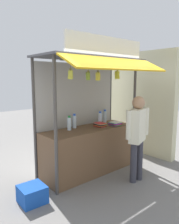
{
  "coord_description": "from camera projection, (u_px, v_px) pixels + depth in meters",
  "views": [
    {
      "loc": [
        -2.96,
        -3.45,
        2.03
      ],
      "look_at": [
        0.0,
        0.0,
        1.33
      ],
      "focal_mm": 34.91,
      "sensor_mm": 36.0,
      "label": 1
    }
  ],
  "objects": [
    {
      "name": "magazine_stack_mid_right",
      "position": [
        100.0,
        125.0,
        4.8
      ],
      "size": [
        0.22,
        0.26,
        0.09
      ],
      "color": "red",
      "rests_on": "stall_counter"
    },
    {
      "name": "banana_bunch_rightmost",
      "position": [
        88.0,
        76.0,
        3.88
      ],
      "size": [
        0.09,
        0.1,
        0.32
      ],
      "color": "#332D23"
    },
    {
      "name": "plastic_crate",
      "position": [
        32.0,
        194.0,
        3.59
      ],
      "size": [
        0.42,
        0.42,
        0.28
      ],
      "primitive_type": "cube",
      "rotation": [
        0.0,
        0.0,
        -0.04
      ],
      "color": "#194CB2",
      "rests_on": "ground"
    },
    {
      "name": "banana_bunch_leftmost",
      "position": [
        98.0,
        76.0,
        4.03
      ],
      "size": [
        0.11,
        0.11,
        0.33
      ],
      "color": "#332D23"
    },
    {
      "name": "water_bottle_front_left",
      "position": [
        100.0,
        119.0,
        4.96
      ],
      "size": [
        0.09,
        0.09,
        0.31
      ],
      "color": "silver",
      "rests_on": "stall_counter"
    },
    {
      "name": "vendor_person",
      "position": [
        138.0,
        131.0,
        4.22
      ],
      "size": [
        0.64,
        0.36,
        1.7
      ],
      "rotation": [
        0.0,
        0.0,
        3.49
      ],
      "color": "#383842",
      "rests_on": "ground"
    },
    {
      "name": "ground_plane",
      "position": [
        90.0,
        171.0,
        4.81
      ],
      "size": [
        20.0,
        20.0,
        0.0
      ],
      "primitive_type": "plane",
      "color": "slate"
    },
    {
      "name": "water_bottle_far_right",
      "position": [
        74.0,
        121.0,
        4.66
      ],
      "size": [
        0.09,
        0.09,
        0.31
      ],
      "color": "silver",
      "rests_on": "stall_counter"
    },
    {
      "name": "magazine_stack_center",
      "position": [
        115.0,
        124.0,
        4.94
      ],
      "size": [
        0.26,
        0.26,
        0.07
      ],
      "color": "purple",
      "rests_on": "stall_counter"
    },
    {
      "name": "banana_bunch_inner_right",
      "position": [
        70.0,
        75.0,
        3.62
      ],
      "size": [
        0.1,
        0.1,
        0.3
      ],
      "color": "#332D23"
    },
    {
      "name": "stall_structure",
      "position": [
        87.0,
        95.0,
        4.61
      ],
      "size": [
        2.32,
        1.51,
        2.8
      ],
      "color": "#4C4742",
      "rests_on": "ground"
    },
    {
      "name": "neighbour_wall",
      "position": [
        135.0,
        102.0,
        6.08
      ],
      "size": [
        0.2,
        2.4,
        2.73
      ],
      "primitive_type": "cube",
      "color": "beige",
      "rests_on": "ground"
    },
    {
      "name": "stall_counter",
      "position": [
        90.0,
        150.0,
        4.73
      ],
      "size": [
        2.12,
        0.71,
        0.98
      ],
      "primitive_type": "cube",
      "color": "brown",
      "rests_on": "ground"
    },
    {
      "name": "water_bottle_left",
      "position": [
        69.0,
        123.0,
        4.46
      ],
      "size": [
        0.08,
        0.08,
        0.3
      ],
      "color": "silver",
      "rests_on": "stall_counter"
    },
    {
      "name": "water_bottle_rear_center",
      "position": [
        105.0,
        116.0,
        5.25
      ],
      "size": [
        0.09,
        0.09,
        0.31
      ],
      "color": "silver",
      "rests_on": "stall_counter"
    },
    {
      "name": "banana_bunch_inner_left",
      "position": [
        117.0,
        75.0,
        4.37
      ],
      "size": [
        0.12,
        0.12,
        0.31
      ],
      "color": "#332D23"
    }
  ]
}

